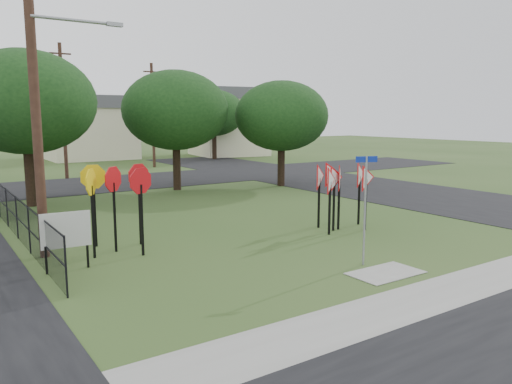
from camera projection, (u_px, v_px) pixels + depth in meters
ground at (326, 253)px, 15.46m from camera, size 140.00×140.00×0.00m
sidewalk at (443, 292)px, 12.01m from camera, size 30.00×1.60×0.02m
planting_strip at (490, 308)px, 11.03m from camera, size 30.00×0.80×0.02m
street_right at (363, 186)px, 30.28m from camera, size 8.00×50.00×0.02m
street_far at (115, 183)px, 31.85m from camera, size 60.00×8.00×0.02m
curb_pad at (386, 273)px, 13.49m from camera, size 2.00×1.20×0.02m
street_name_sign at (365, 204)px, 13.99m from camera, size 0.61×0.25×3.11m
stop_sign_cluster at (116, 189)px, 15.45m from camera, size 2.41×2.09×2.71m
yield_sign_cluster at (340, 180)px, 18.61m from camera, size 3.11×1.81×2.52m
info_board at (66, 232)px, 13.56m from camera, size 1.31×0.13×1.64m
utility_pole_main at (36, 81)px, 14.36m from camera, size 3.55×0.33×10.00m
far_pole_a at (63, 110)px, 33.33m from camera, size 1.40×0.24×9.00m
far_pole_b at (153, 115)px, 41.07m from camera, size 1.40×0.24×8.50m
fence_run at (23, 222)px, 16.26m from camera, size 0.05×11.55×1.50m
house_mid at (88, 127)px, 49.98m from camera, size 8.40×8.40×6.20m
house_right at (228, 122)px, 54.37m from camera, size 8.30×8.30×7.20m
tree_near_left at (25, 102)px, 22.88m from camera, size 6.40×6.40×7.27m
tree_near_mid at (175, 110)px, 28.17m from camera, size 6.00×6.00×6.80m
tree_near_right at (282, 116)px, 29.90m from camera, size 5.60×5.60×6.33m
tree_far_right at (214, 113)px, 48.74m from camera, size 6.00×6.00×6.80m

